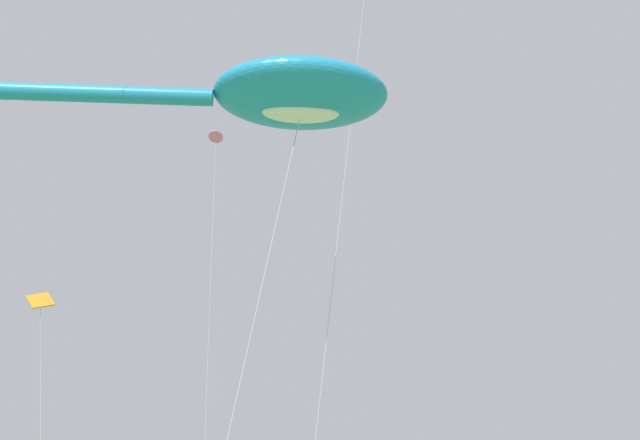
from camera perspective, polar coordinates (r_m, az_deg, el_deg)
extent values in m
ellipsoid|color=#1E8CBF|center=(21.74, -1.38, 8.96)|extent=(5.60, 5.46, 1.29)
cylinder|color=#1E8CBF|center=(22.10, -14.93, 8.67)|extent=(4.47, 4.02, 0.46)
ellipsoid|color=white|center=(21.44, -1.39, 7.65)|extent=(2.05, 1.93, 0.46)
cylinder|color=#B2B2B7|center=(18.76, -5.23, -9.34)|extent=(2.04, 1.33, 12.93)
cube|color=orange|center=(27.07, -19.35, -5.44)|extent=(0.74, 0.68, 0.76)
cylinder|color=#B2B2B7|center=(25.33, 1.41, 0.01)|extent=(4.80, 1.16, 23.97)
ellipsoid|color=pink|center=(41.68, -7.46, 5.92)|extent=(1.38, 1.23, 0.51)
cylinder|color=#B2B2B7|center=(35.89, -7.97, -8.34)|extent=(1.78, 3.08, 22.17)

